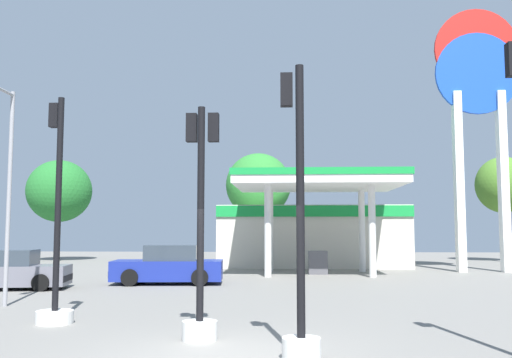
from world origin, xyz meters
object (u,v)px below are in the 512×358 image
tree_0 (59,191)px  car_1 (11,271)px  tree_1 (258,185)px  traffic_signal_1 (56,262)px  tree_2 (503,185)px  station_pole_sign (478,101)px  car_2 (169,266)px  corner_streetlamp (6,172)px  traffic_signal_3 (299,264)px  traffic_signal_0 (201,255)px

tree_0 → car_1: bearing=-72.2°
car_1 → tree_1: tree_1 is taller
car_1 → traffic_signal_1: 8.46m
tree_0 → tree_2: 30.21m
station_pole_sign → car_2: station_pole_sign is taller
traffic_signal_1 → corner_streetlamp: (-2.53, 2.51, 2.31)m
tree_1 → traffic_signal_3: bearing=-85.8°
car_1 → traffic_signal_1: bearing=-57.3°
car_1 → car_2: (5.17, 2.31, 0.06)m
tree_2 → tree_0: bearing=-178.8°
corner_streetlamp → traffic_signal_1: bearing=-44.7°
car_2 → tree_2: bearing=40.9°
car_1 → car_2: size_ratio=0.94×
tree_2 → car_1: bearing=-142.1°
car_1 → tree_0: 19.63m
traffic_signal_1 → tree_2: size_ratio=0.74×
station_pole_sign → tree_0: bearing=160.7°
car_1 → traffic_signal_3: bearing=-45.9°
station_pole_sign → traffic_signal_3: 23.05m
car_2 → car_1: bearing=-155.9°
corner_streetlamp → traffic_signal_0: bearing=-34.6°
tree_0 → traffic_signal_1: bearing=-67.6°
tree_0 → traffic_signal_0: bearing=-62.6°
traffic_signal_1 → corner_streetlamp: bearing=135.3°
car_2 → traffic_signal_1: size_ratio=0.85×
traffic_signal_0 → tree_0: size_ratio=0.65×
traffic_signal_1 → tree_0: bearing=112.4°
car_2 → tree_1: 17.47m
station_pole_sign → traffic_signal_3: bearing=-116.1°
tree_1 → tree_2: tree_1 is taller
tree_0 → corner_streetlamp: size_ratio=1.15×
traffic_signal_1 → traffic_signal_3: (5.45, -3.23, 0.16)m
station_pole_sign → traffic_signal_0: (-11.51, -18.15, -7.10)m
traffic_signal_1 → traffic_signal_3: size_ratio=1.06×
tree_0 → corner_streetlamp: 24.20m
traffic_signal_0 → traffic_signal_1: (-3.58, 1.71, -0.24)m
traffic_signal_1 → tree_2: 32.88m
car_1 → traffic_signal_1: (4.56, -7.09, 0.75)m
traffic_signal_0 → traffic_signal_1: traffic_signal_1 is taller
traffic_signal_3 → corner_streetlamp: size_ratio=0.81×
car_2 → corner_streetlamp: corner_streetlamp is taller
car_2 → traffic_signal_0: traffic_signal_0 is taller
traffic_signal_3 → tree_2: (14.32, 29.24, 3.56)m
traffic_signal_3 → tree_0: 32.86m
tree_0 → tree_1: (13.71, 0.72, 0.41)m
traffic_signal_3 → car_1: bearing=134.1°
car_1 → traffic_signal_3: 14.41m
corner_streetlamp → tree_0: bearing=109.1°
traffic_signal_3 → tree_2: 32.76m
traffic_signal_0 → tree_2: size_ratio=0.64×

